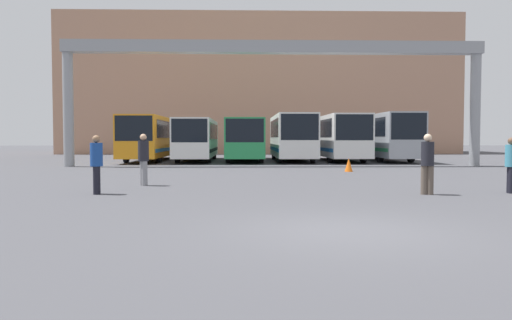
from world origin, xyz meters
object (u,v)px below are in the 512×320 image
object	(u,v)px
bus_slot_0	(152,136)
traffic_cone	(349,165)
bus_slot_4	(338,135)
pedestrian_near_right	(511,164)
pedestrian_mid_right	(427,162)
bus_slot_5	(382,135)
bus_slot_3	(292,135)
bus_slot_1	(197,137)
pedestrian_near_left	(97,163)
pedestrian_far_center	(143,158)
bus_slot_2	(244,137)

from	to	relation	value
bus_slot_0	traffic_cone	world-z (taller)	bus_slot_0
bus_slot_4	pedestrian_near_right	world-z (taller)	bus_slot_4
bus_slot_4	traffic_cone	world-z (taller)	bus_slot_4
pedestrian_mid_right	bus_slot_5	bearing A→B (deg)	96.82
pedestrian_mid_right	pedestrian_near_right	bearing A→B (deg)	25.80
bus_slot_3	pedestrian_mid_right	size ratio (longest dim) A/B	5.58
pedestrian_mid_right	bus_slot_1	bearing A→B (deg)	131.15
bus_slot_1	bus_slot_4	bearing A→B (deg)	-0.58
bus_slot_0	bus_slot_1	xyz separation A→B (m)	(3.42, -0.81, -0.11)
bus_slot_3	bus_slot_5	size ratio (longest dim) A/B	0.82
pedestrian_near_left	bus_slot_0	bearing A→B (deg)	177.11
bus_slot_1	pedestrian_far_center	world-z (taller)	bus_slot_1
pedestrian_far_center	bus_slot_4	bearing A→B (deg)	117.15
bus_slot_5	bus_slot_1	bearing A→B (deg)	-176.79
pedestrian_near_right	bus_slot_0	bearing A→B (deg)	-133.82
bus_slot_3	pedestrian_far_center	world-z (taller)	bus_slot_3
bus_slot_2	bus_slot_1	bearing A→B (deg)	-176.04
bus_slot_3	bus_slot_4	xyz separation A→B (m)	(3.42, 0.25, -0.02)
bus_slot_1	bus_slot_2	xyz separation A→B (m)	(3.42, 0.24, 0.01)
traffic_cone	bus_slot_2	bearing A→B (deg)	113.24
bus_slot_2	bus_slot_3	world-z (taller)	bus_slot_3
bus_slot_3	bus_slot_4	bearing A→B (deg)	4.12
bus_slot_3	traffic_cone	distance (m)	11.59
bus_slot_0	bus_slot_3	world-z (taller)	bus_slot_3
bus_slot_4	pedestrian_mid_right	size ratio (longest dim) A/B	5.85
bus_slot_0	pedestrian_far_center	bearing A→B (deg)	-80.59
bus_slot_0	pedestrian_near_left	xyz separation A→B (m)	(2.37, -22.16, -0.89)
bus_slot_4	pedestrian_mid_right	bearing A→B (deg)	-94.04
bus_slot_4	traffic_cone	size ratio (longest dim) A/B	15.59
bus_slot_2	bus_slot_5	bearing A→B (deg)	2.96
pedestrian_near_left	pedestrian_far_center	distance (m)	2.79
bus_slot_5	pedestrian_near_right	world-z (taller)	bus_slot_5
bus_slot_0	pedestrian_far_center	size ratio (longest dim) A/B	6.79
bus_slot_5	pedestrian_near_left	world-z (taller)	bus_slot_5
pedestrian_far_center	bus_slot_5	bearing A→B (deg)	111.01
pedestrian_mid_right	pedestrian_far_center	xyz separation A→B (m)	(-8.93, 3.02, 0.01)
bus_slot_2	bus_slot_5	size ratio (longest dim) A/B	0.91
bus_slot_0	traffic_cone	bearing A→B (deg)	-46.27
bus_slot_0	bus_slot_5	xyz separation A→B (m)	(17.11, -0.04, 0.10)
pedestrian_near_right	pedestrian_far_center	xyz separation A→B (m)	(-11.61, 2.71, 0.07)
bus_slot_4	bus_slot_2	bearing A→B (deg)	177.15
bus_slot_4	bus_slot_5	distance (m)	3.53
bus_slot_0	pedestrian_mid_right	bearing A→B (deg)	-61.63
bus_slot_2	pedestrian_far_center	size ratio (longest dim) A/B	6.16
bus_slot_2	pedestrian_near_right	world-z (taller)	bus_slot_2
pedestrian_near_right	traffic_cone	world-z (taller)	pedestrian_near_right
bus_slot_1	bus_slot_5	distance (m)	13.71
pedestrian_mid_right	traffic_cone	size ratio (longest dim) A/B	2.66
bus_slot_4	bus_slot_1	bearing A→B (deg)	179.42
bus_slot_2	pedestrian_far_center	world-z (taller)	bus_slot_2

